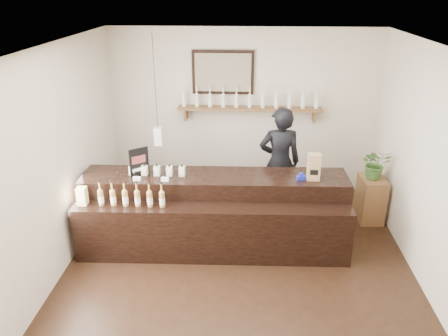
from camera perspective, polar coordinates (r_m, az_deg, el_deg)
ground at (r=5.85m, az=1.89°, el=-13.00°), size 5.00×5.00×0.00m
room_shell at (r=5.04m, az=2.14°, el=2.86°), size 5.00×5.00×5.00m
back_wall_decor at (r=7.30m, az=1.38°, el=9.75°), size 2.66×0.96×1.69m
counter at (r=6.08m, az=-1.35°, el=-6.10°), size 3.65×1.06×1.18m
promo_sign at (r=6.02m, az=-11.03°, el=0.83°), size 0.23×0.18×0.38m
paper_bag at (r=5.88m, az=11.64°, el=0.14°), size 0.17×0.13×0.37m
tape_dispenser at (r=5.90m, az=10.05°, el=-1.17°), size 0.13×0.07×0.10m
side_cabinet at (r=7.13m, az=18.58°, el=-3.87°), size 0.39×0.51×0.71m
potted_plant at (r=6.89m, az=19.20°, el=0.53°), size 0.43×0.37×0.47m
shopkeeper at (r=6.75m, az=7.30°, el=1.64°), size 0.76×0.54×1.99m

